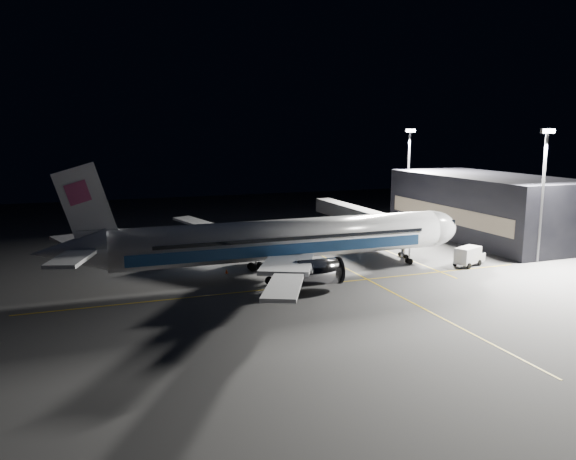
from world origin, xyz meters
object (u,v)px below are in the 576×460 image
Objects in this scene: floodlight_mast_north at (409,168)px; floodlight_mast_south at (543,184)px; service_truck at (470,255)px; safety_cone_b at (306,264)px; safety_cone_a at (227,271)px; baggage_tug at (205,250)px; safety_cone_c at (255,266)px; airliner at (278,240)px; jet_bridge at (364,217)px.

floodlight_mast_north and floodlight_mast_south have the same top height.
service_truck is at bearing -107.57° from floodlight_mast_north.
floodlight_mast_north is at bearing 50.01° from service_truck.
service_truck is 25.11m from safety_cone_b.
floodlight_mast_north is at bearing 30.48° from safety_cone_a.
baggage_tug is at bearing 153.91° from floodlight_mast_south.
safety_cone_c is at bearing 140.38° from service_truck.
service_truck is 9.80× the size of safety_cone_a.
baggage_tug is 13.42m from safety_cone_a.
airliner is 8.62m from safety_cone_b.
service_truck is (29.65, -4.10, -3.60)m from airliner.
baggage_tug is (-47.85, -14.57, -11.56)m from floodlight_mast_north.
floodlight_mast_south is 15.85m from service_truck.
floodlight_mast_south is at bearing -11.89° from safety_cone_a.
baggage_tug is at bearing 133.40° from safety_cone_b.
safety_cone_a is 12.38m from safety_cone_b.
airliner is 30.15m from service_truck.
floodlight_mast_north is at bearing 90.00° from floodlight_mast_south.
jet_bridge is 24.06m from floodlight_mast_north.
floodlight_mast_south is at bearing -15.89° from safety_cone_b.
floodlight_mast_north is 1.00× the size of floodlight_mast_south.
airliner is at bearing -141.96° from jet_bridge.
floodlight_mast_south is at bearing -15.20° from safety_cone_c.
service_truck is at bearing -18.84° from safety_cone_b.
airliner is 10.06× the size of service_truck.
safety_cone_c is (-7.57, 1.60, 0.00)m from safety_cone_b.
floodlight_mast_north is at bearing 31.70° from safety_cone_c.
jet_bridge is 52.51× the size of safety_cone_b.
floodlight_mast_north is at bearing 37.05° from baggage_tug.
baggage_tug is 12.88m from safety_cone_c.
airliner is 98.61× the size of safety_cone_a.
airliner is at bearing -145.91° from safety_cone_b.
jet_bridge is 1.66× the size of floodlight_mast_south.
jet_bridge is at bearing 126.79° from floodlight_mast_south.
jet_bridge is 11.75× the size of baggage_tug.
service_truck is at bearing -17.21° from safety_cone_c.
safety_cone_a is (-36.12, 8.10, -1.25)m from service_truck.
floodlight_mast_south is (41.08, -6.01, 7.21)m from airliner.
jet_bridge is 1.66× the size of floodlight_mast_north.
safety_cone_a is at bearing 180.00° from safety_cone_b.
service_truck is (6.57, -22.15, -3.02)m from jet_bridge.
safety_cone_c is at bearing 164.80° from floodlight_mast_south.
floodlight_mast_south is at bearing -8.33° from airliner.
service_truck reaches higher than safety_cone_b.
service_truck is 37.04m from safety_cone_a.
baggage_tug is at bearing -178.76° from jet_bridge.
floodlight_mast_north is 31.60× the size of safety_cone_b.
floodlight_mast_south reaches higher than safety_cone_b.
jet_bridge is 33.00m from safety_cone_a.
baggage_tug is (-47.85, 23.43, -11.56)m from floodlight_mast_south.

